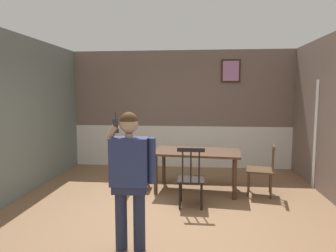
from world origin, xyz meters
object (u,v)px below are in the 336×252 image
Objects in this scene: chair_at_table_head at (262,169)px; person_figure at (130,172)px; dining_table at (196,156)px; chair_near_window at (136,163)px; chair_by_doorway at (191,178)px.

person_figure reaches higher than chair_at_table_head.
person_figure is (-0.75, -2.27, 0.27)m from dining_table.
chair_by_doorway is at bearing 48.33° from chair_near_window.
chair_at_table_head is 0.57× the size of person_figure.
dining_table is 0.86m from chair_by_doorway.
chair_near_window reaches higher than dining_table.
person_figure is at bearing 9.33° from chair_near_window.
chair_at_table_head is at bearing 29.43° from chair_by_doorway.
dining_table is 1.21m from chair_near_window.
person_figure reaches higher than chair_by_doorway.
chair_near_window is 1.11× the size of chair_at_table_head.
dining_table is at bearing 94.87° from chair_at_table_head.
person_figure is at bearing -115.04° from chair_by_doorway.
chair_at_table_head is at bearing -5.98° from dining_table.
person_figure reaches higher than chair_near_window.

